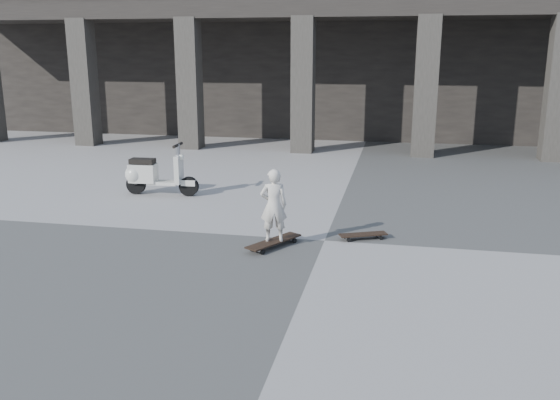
% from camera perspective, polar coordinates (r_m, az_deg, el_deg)
% --- Properties ---
extents(ground, '(90.00, 90.00, 0.00)m').
position_cam_1_polar(ground, '(9.82, 4.32, -3.92)').
color(ground, '#474745').
rests_on(ground, ground).
extents(colonnade, '(28.00, 8.82, 6.00)m').
position_cam_1_polar(colonnade, '(23.05, 9.00, 14.09)').
color(colonnade, black).
rests_on(colonnade, ground).
extents(longboard, '(0.76, 1.06, 0.11)m').
position_cam_1_polar(longboard, '(9.45, -0.61, -4.06)').
color(longboard, black).
rests_on(longboard, ground).
extents(skateboard_spare, '(0.81, 0.51, 0.10)m').
position_cam_1_polar(skateboard_spare, '(9.93, 8.01, -3.36)').
color(skateboard_spare, black).
rests_on(skateboard_spare, ground).
extents(child, '(0.48, 0.38, 1.16)m').
position_cam_1_polar(child, '(9.28, -0.62, -0.51)').
color(child, beige).
rests_on(child, longboard).
extents(scooter, '(1.62, 0.53, 1.13)m').
position_cam_1_polar(scooter, '(13.07, -12.48, 2.44)').
color(scooter, black).
rests_on(scooter, ground).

